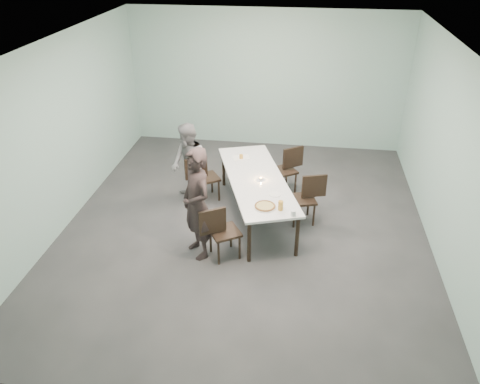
# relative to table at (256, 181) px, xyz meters

# --- Properties ---
(ground) EXTENTS (7.00, 7.00, 0.00)m
(ground) POSITION_rel_table_xyz_m (-0.14, -0.34, -0.69)
(ground) COLOR #333335
(ground) RESTS_ON ground
(room_shell) EXTENTS (6.02, 7.02, 3.01)m
(room_shell) POSITION_rel_table_xyz_m (-0.14, -0.34, 1.33)
(room_shell) COLOR #97BEB6
(room_shell) RESTS_ON ground
(table) EXTENTS (1.69, 2.75, 0.75)m
(table) POSITION_rel_table_xyz_m (0.00, 0.00, 0.00)
(table) COLOR white
(table) RESTS_ON ground
(chair_near_left) EXTENTS (0.64, 0.58, 0.87)m
(chair_near_left) POSITION_rel_table_xyz_m (-0.41, -1.22, -0.19)
(chair_near_left) COLOR black
(chair_near_left) RESTS_ON ground
(chair_far_left) EXTENTS (0.64, 0.58, 0.87)m
(chair_far_left) POSITION_rel_table_xyz_m (-1.03, 0.44, -0.19)
(chair_far_left) COLOR black
(chair_far_left) RESTS_ON ground
(chair_near_right) EXTENTS (0.65, 0.52, 0.87)m
(chair_near_right) POSITION_rel_table_xyz_m (0.86, -0.02, -0.19)
(chair_near_right) COLOR black
(chair_near_right) RESTS_ON ground
(chair_far_right) EXTENTS (0.64, 0.58, 0.87)m
(chair_far_right) POSITION_rel_table_xyz_m (0.48, 1.01, -0.19)
(chair_far_right) COLOR black
(chair_far_right) RESTS_ON ground
(diner_near) EXTENTS (0.73, 0.77, 1.76)m
(diner_near) POSITION_rel_table_xyz_m (-0.75, -1.18, 0.19)
(diner_near) COLOR black
(diner_near) RESTS_ON ground
(diner_far) EXTENTS (0.89, 0.92, 1.49)m
(diner_far) POSITION_rel_table_xyz_m (-1.25, 0.36, 0.05)
(diner_far) COLOR slate
(diner_far) RESTS_ON ground
(pizza) EXTENTS (0.34, 0.34, 0.04)m
(pizza) POSITION_rel_table_xyz_m (0.23, -0.91, 0.08)
(pizza) COLOR white
(pizza) RESTS_ON table
(side_plate) EXTENTS (0.18, 0.18, 0.01)m
(side_plate) POSITION_rel_table_xyz_m (0.35, -0.51, 0.06)
(side_plate) COLOR white
(side_plate) RESTS_ON table
(beer_glass) EXTENTS (0.08, 0.08, 0.15)m
(beer_glass) POSITION_rel_table_xyz_m (0.47, -0.95, 0.13)
(beer_glass) COLOR #C4882B
(beer_glass) RESTS_ON table
(water_tumbler) EXTENTS (0.08, 0.08, 0.09)m
(water_tumbler) POSITION_rel_table_xyz_m (0.66, -1.09, 0.10)
(water_tumbler) COLOR silver
(water_tumbler) RESTS_ON table
(tealight) EXTENTS (0.06, 0.06, 0.05)m
(tealight) POSITION_rel_table_xyz_m (0.08, -0.05, 0.08)
(tealight) COLOR silver
(tealight) RESTS_ON table
(amber_tumbler) EXTENTS (0.07, 0.07, 0.08)m
(amber_tumbler) POSITION_rel_table_xyz_m (-0.36, 0.71, 0.10)
(amber_tumbler) COLOR #C4882B
(amber_tumbler) RESTS_ON table
(menu) EXTENTS (0.35, 0.30, 0.01)m
(menu) POSITION_rel_table_xyz_m (-0.36, 0.75, 0.06)
(menu) COLOR silver
(menu) RESTS_ON table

